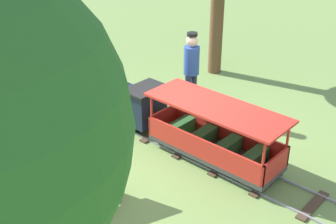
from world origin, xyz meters
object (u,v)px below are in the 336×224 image
locomotive (132,100)px  park_bench (73,182)px  conductor_person (191,66)px  passenger_car (215,139)px

locomotive → park_bench: (-2.24, -1.15, -0.07)m
locomotive → conductor_person: conductor_person is taller
conductor_person → park_bench: conductor_person is taller
locomotive → passenger_car: (0.00, -1.92, -0.06)m
locomotive → conductor_person: (1.14, -0.50, 0.47)m
park_bench → locomotive: bearing=27.3°
conductor_person → passenger_car: bearing=-128.5°
conductor_person → park_bench: 3.48m
passenger_car → park_bench: (-2.24, 0.77, -0.01)m
conductor_person → locomotive: bearing=156.5°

